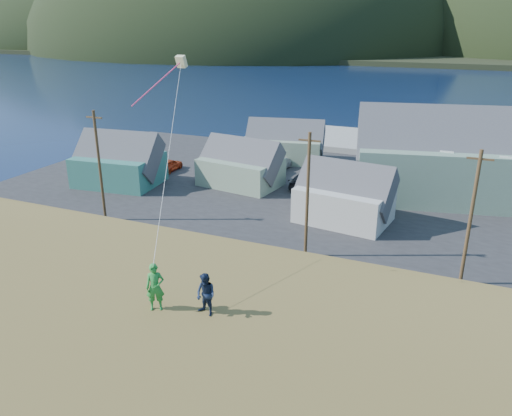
{
  "coord_description": "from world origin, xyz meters",
  "views": [
    {
      "loc": [
        10.66,
        -31.41,
        16.9
      ],
      "look_at": [
        2.28,
        -11.67,
        8.8
      ],
      "focal_mm": 35.0,
      "sensor_mm": 36.0,
      "label": 1
    }
  ],
  "objects": [
    {
      "name": "kite_rig",
      "position": [
        -2.17,
        -10.62,
        14.81
      ],
      "size": [
        2.39,
        4.39,
        10.88
      ],
      "color": "beige",
      "rests_on": "ground"
    },
    {
      "name": "shed_teal",
      "position": [
        -23.31,
        10.67,
        2.64
      ],
      "size": [
        9.56,
        7.19,
        7.08
      ],
      "rotation": [
        0.0,
        0.0,
        0.1
      ],
      "color": "#2B6560",
      "rests_on": "waterfront_lot"
    },
    {
      "name": "shed_palegreen_near",
      "position": [
        -10.99,
        15.36,
        2.39
      ],
      "size": [
        9.38,
        6.61,
        6.3
      ],
      "rotation": [
        0.0,
        0.0,
        -0.15
      ],
      "color": "gray",
      "rests_on": "waterfront_lot"
    },
    {
      "name": "wharf",
      "position": [
        -6.0,
        40.0,
        0.45
      ],
      "size": [
        26.0,
        14.0,
        0.9
      ],
      "primitive_type": "cube",
      "color": "gray",
      "rests_on": "ground"
    },
    {
      "name": "far_shore",
      "position": [
        0.0,
        330.0,
        1.0
      ],
      "size": [
        900.0,
        320.0,
        2.0
      ],
      "primitive_type": "cube",
      "color": "black",
      "rests_on": "ground"
    },
    {
      "name": "kite_flyer_navy",
      "position": [
        3.15,
        -18.19,
        7.98
      ],
      "size": [
        0.89,
        0.77,
        1.56
      ],
      "primitive_type": "imported",
      "rotation": [
        0.0,
        0.0,
        -0.26
      ],
      "color": "#16223D",
      "rests_on": "hillside"
    },
    {
      "name": "ground",
      "position": [
        0.0,
        0.0,
        0.0
      ],
      "size": [
        900.0,
        900.0,
        0.0
      ],
      "primitive_type": "plane",
      "color": "#0A1638",
      "rests_on": "ground"
    },
    {
      "name": "waterfront_lot",
      "position": [
        0.0,
        17.0,
        0.06
      ],
      "size": [
        72.0,
        36.0,
        0.12
      ],
      "primitive_type": "cube",
      "color": "#28282B",
      "rests_on": "ground"
    },
    {
      "name": "kite_flyer_green",
      "position": [
        1.35,
        -18.59,
        8.09
      ],
      "size": [
        0.77,
        0.69,
        1.78
      ],
      "primitive_type": "imported",
      "rotation": [
        0.0,
        0.0,
        0.52
      ],
      "color": "#238233",
      "rests_on": "hillside"
    },
    {
      "name": "parked_cars",
      "position": [
        -8.85,
        20.6,
        0.84
      ],
      "size": [
        24.85,
        11.94,
        1.54
      ],
      "color": "navy",
      "rests_on": "waterfront_lot"
    },
    {
      "name": "shed_palegreen_far",
      "position": [
        -10.02,
        26.76,
        2.49
      ],
      "size": [
        10.53,
        7.23,
        6.49
      ],
      "rotation": [
        0.0,
        0.0,
        0.19
      ],
      "color": "slate",
      "rests_on": "waterfront_lot"
    },
    {
      "name": "shed_white",
      "position": [
        1.71,
        9.6,
        2.52
      ],
      "size": [
        8.86,
        6.49,
        6.56
      ],
      "rotation": [
        0.0,
        0.0,
        -0.13
      ],
      "color": "beige",
      "rests_on": "waterfront_lot"
    },
    {
      "name": "grass_strip",
      "position": [
        0.0,
        -2.0,
        0.05
      ],
      "size": [
        110.0,
        8.0,
        0.1
      ],
      "primitive_type": "cube",
      "color": "#4C3D19",
      "rests_on": "ground"
    },
    {
      "name": "utility_poles",
      "position": [
        -2.05,
        1.5,
        4.89
      ],
      "size": [
        29.97,
        0.24,
        9.78
      ],
      "color": "#47331E",
      "rests_on": "waterfront_lot"
    }
  ]
}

